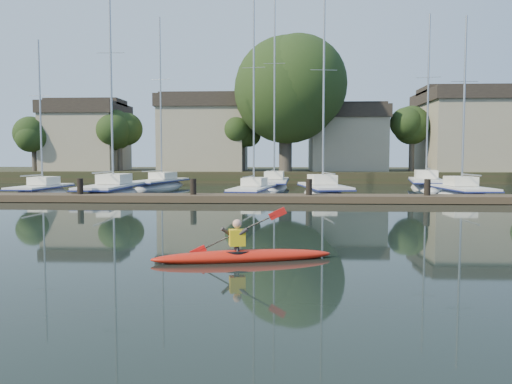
{
  "coord_description": "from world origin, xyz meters",
  "views": [
    {
      "loc": [
        1.52,
        -11.68,
        2.31
      ],
      "look_at": [
        0.75,
        4.19,
        1.2
      ],
      "focal_mm": 35.0,
      "sensor_mm": 36.0,
      "label": 1
    }
  ],
  "objects_px": {
    "dock": "(251,198)",
    "sailboat_1": "(112,198)",
    "sailboat_0": "(41,197)",
    "sailboat_3": "(323,198)",
    "sailboat_7": "(426,191)",
    "sailboat_5": "(160,189)",
    "sailboat_2": "(253,198)",
    "kayak": "(242,254)",
    "sailboat_4": "(463,200)",
    "sailboat_6": "(274,190)"
  },
  "relations": [
    {
      "from": "sailboat_0",
      "to": "sailboat_2",
      "type": "relative_size",
      "value": 0.81
    },
    {
      "from": "dock",
      "to": "sailboat_1",
      "type": "height_order",
      "value": "sailboat_1"
    },
    {
      "from": "sailboat_3",
      "to": "sailboat_0",
      "type": "bearing_deg",
      "value": 173.15
    },
    {
      "from": "sailboat_0",
      "to": "sailboat_4",
      "type": "distance_m",
      "value": 25.67
    },
    {
      "from": "dock",
      "to": "sailboat_1",
      "type": "xyz_separation_m",
      "value": [
        -8.75,
        4.22,
        -0.41
      ]
    },
    {
      "from": "sailboat_6",
      "to": "sailboat_1",
      "type": "bearing_deg",
      "value": -137.12
    },
    {
      "from": "sailboat_0",
      "to": "sailboat_6",
      "type": "height_order",
      "value": "sailboat_6"
    },
    {
      "from": "dock",
      "to": "sailboat_7",
      "type": "xyz_separation_m",
      "value": [
        12.51,
        12.38,
        -0.42
      ]
    },
    {
      "from": "sailboat_2",
      "to": "sailboat_7",
      "type": "xyz_separation_m",
      "value": [
        12.64,
        7.97,
        -0.05
      ]
    },
    {
      "from": "sailboat_4",
      "to": "sailboat_6",
      "type": "distance_m",
      "value": 14.13
    },
    {
      "from": "sailboat_1",
      "to": "sailboat_7",
      "type": "bearing_deg",
      "value": 20.74
    },
    {
      "from": "sailboat_0",
      "to": "sailboat_1",
      "type": "height_order",
      "value": "sailboat_1"
    },
    {
      "from": "sailboat_1",
      "to": "sailboat_3",
      "type": "xyz_separation_m",
      "value": [
        12.94,
        0.79,
        0.01
      ]
    },
    {
      "from": "kayak",
      "to": "dock",
      "type": "height_order",
      "value": "kayak"
    },
    {
      "from": "sailboat_4",
      "to": "sailboat_6",
      "type": "relative_size",
      "value": 0.72
    },
    {
      "from": "sailboat_3",
      "to": "sailboat_5",
      "type": "bearing_deg",
      "value": 139.92
    },
    {
      "from": "dock",
      "to": "kayak",
      "type": "bearing_deg",
      "value": -87.38
    },
    {
      "from": "sailboat_0",
      "to": "sailboat_2",
      "type": "xyz_separation_m",
      "value": [
        13.33,
        -0.38,
        0.01
      ]
    },
    {
      "from": "dock",
      "to": "sailboat_6",
      "type": "distance_m",
      "value": 12.65
    },
    {
      "from": "sailboat_5",
      "to": "dock",
      "type": "bearing_deg",
      "value": -46.49
    },
    {
      "from": "sailboat_2",
      "to": "sailboat_1",
      "type": "bearing_deg",
      "value": -170.19
    },
    {
      "from": "sailboat_1",
      "to": "kayak",
      "type": "bearing_deg",
      "value": -63.77
    },
    {
      "from": "sailboat_3",
      "to": "sailboat_7",
      "type": "relative_size",
      "value": 0.92
    },
    {
      "from": "sailboat_2",
      "to": "sailboat_4",
      "type": "distance_m",
      "value": 12.33
    },
    {
      "from": "sailboat_1",
      "to": "dock",
      "type": "bearing_deg",
      "value": -26.0
    },
    {
      "from": "sailboat_0",
      "to": "sailboat_3",
      "type": "relative_size",
      "value": 0.81
    },
    {
      "from": "dock",
      "to": "sailboat_3",
      "type": "bearing_deg",
      "value": 50.16
    },
    {
      "from": "sailboat_4",
      "to": "sailboat_5",
      "type": "relative_size",
      "value": 0.82
    },
    {
      "from": "sailboat_0",
      "to": "sailboat_7",
      "type": "height_order",
      "value": "sailboat_7"
    },
    {
      "from": "sailboat_7",
      "to": "sailboat_3",
      "type": "bearing_deg",
      "value": -126.8
    },
    {
      "from": "sailboat_0",
      "to": "sailboat_3",
      "type": "bearing_deg",
      "value": 2.09
    },
    {
      "from": "sailboat_0",
      "to": "sailboat_5",
      "type": "bearing_deg",
      "value": 55.61
    },
    {
      "from": "sailboat_5",
      "to": "sailboat_6",
      "type": "height_order",
      "value": "sailboat_6"
    },
    {
      "from": "sailboat_3",
      "to": "sailboat_5",
      "type": "relative_size",
      "value": 0.93
    },
    {
      "from": "sailboat_1",
      "to": "sailboat_0",
      "type": "bearing_deg",
      "value": 172.87
    },
    {
      "from": "sailboat_0",
      "to": "sailboat_4",
      "type": "bearing_deg",
      "value": -0.55
    },
    {
      "from": "sailboat_1",
      "to": "sailboat_4",
      "type": "relative_size",
      "value": 1.27
    },
    {
      "from": "dock",
      "to": "sailboat_0",
      "type": "bearing_deg",
      "value": 160.4
    },
    {
      "from": "sailboat_1",
      "to": "sailboat_6",
      "type": "distance_m",
      "value": 12.9
    },
    {
      "from": "sailboat_0",
      "to": "sailboat_6",
      "type": "distance_m",
      "value": 16.47
    },
    {
      "from": "sailboat_4",
      "to": "sailboat_7",
      "type": "bearing_deg",
      "value": 85.88
    },
    {
      "from": "sailboat_7",
      "to": "sailboat_1",
      "type": "bearing_deg",
      "value": -147.31
    },
    {
      "from": "sailboat_7",
      "to": "dock",
      "type": "bearing_deg",
      "value": -123.6
    },
    {
      "from": "sailboat_3",
      "to": "sailboat_4",
      "type": "distance_m",
      "value": 8.09
    },
    {
      "from": "sailboat_2",
      "to": "sailboat_4",
      "type": "bearing_deg",
      "value": 6.37
    },
    {
      "from": "sailboat_2",
      "to": "sailboat_7",
      "type": "relative_size",
      "value": 0.92
    },
    {
      "from": "sailboat_1",
      "to": "sailboat_4",
      "type": "bearing_deg",
      "value": -1.04
    },
    {
      "from": "sailboat_1",
      "to": "sailboat_2",
      "type": "relative_size",
      "value": 1.13
    },
    {
      "from": "kayak",
      "to": "sailboat_6",
      "type": "distance_m",
      "value": 27.32
    },
    {
      "from": "dock",
      "to": "sailboat_5",
      "type": "relative_size",
      "value": 2.38
    }
  ]
}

